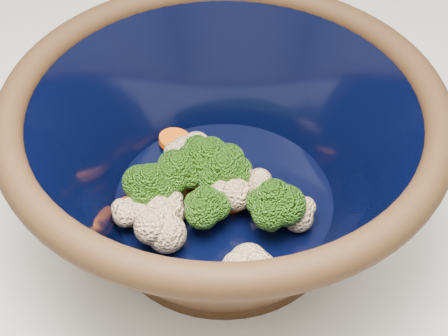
{
  "coord_description": "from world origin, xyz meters",
  "views": [
    {
      "loc": [
        -0.0,
        -0.28,
        1.36
      ],
      "look_at": [
        -0.09,
        0.09,
        0.97
      ],
      "focal_mm": 50.0,
      "sensor_mm": 36.0,
      "label": 1
    }
  ],
  "objects": [
    {
      "name": "vegetable_pile",
      "position": [
        -0.1,
        0.08,
        0.96
      ],
      "size": [
        0.18,
        0.17,
        0.06
      ],
      "color": "#608442",
      "rests_on": "mixing_bowl"
    },
    {
      "name": "mixing_bowl",
      "position": [
        -0.09,
        0.09,
        0.99
      ],
      "size": [
        0.41,
        0.41,
        0.16
      ],
      "rotation": [
        0.0,
        0.0,
        -0.22
      ],
      "color": "black",
      "rests_on": "counter"
    }
  ]
}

